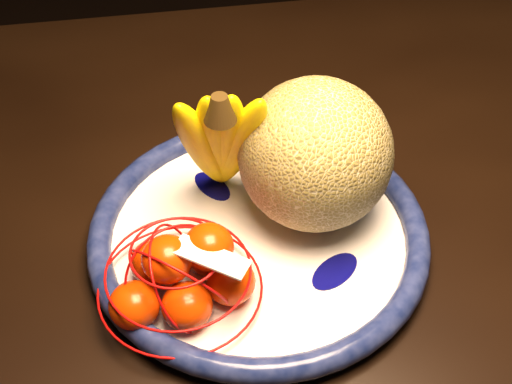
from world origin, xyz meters
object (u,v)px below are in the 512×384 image
object	(u,v)px
fruit_bowl	(259,235)
mandarin_bag	(183,274)
banana_bunch	(220,137)
dining_table	(191,288)
cantaloupe	(315,154)

from	to	relation	value
fruit_bowl	mandarin_bag	world-z (taller)	mandarin_bag
fruit_bowl	banana_bunch	bearing A→B (deg)	111.43
fruit_bowl	mandarin_bag	size ratio (longest dim) A/B	2.02
dining_table	mandarin_bag	distance (m)	0.16
cantaloupe	mandarin_bag	xyz separation A→B (m)	(-0.16, -0.08, -0.05)
dining_table	mandarin_bag	xyz separation A→B (m)	(-0.02, -0.08, 0.13)
banana_bunch	mandarin_bag	xyz separation A→B (m)	(-0.07, -0.12, -0.06)
cantaloupe	mandarin_bag	world-z (taller)	cantaloupe
dining_table	mandarin_bag	world-z (taller)	mandarin_bag
fruit_bowl	banana_bunch	world-z (taller)	banana_bunch
fruit_bowl	cantaloupe	bearing A→B (deg)	17.27
banana_bunch	dining_table	bearing A→B (deg)	-135.91
dining_table	mandarin_bag	size ratio (longest dim) A/B	9.42
banana_bunch	cantaloupe	bearing A→B (deg)	-12.14
fruit_bowl	cantaloupe	xyz separation A→B (m)	(0.07, 0.02, 0.08)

